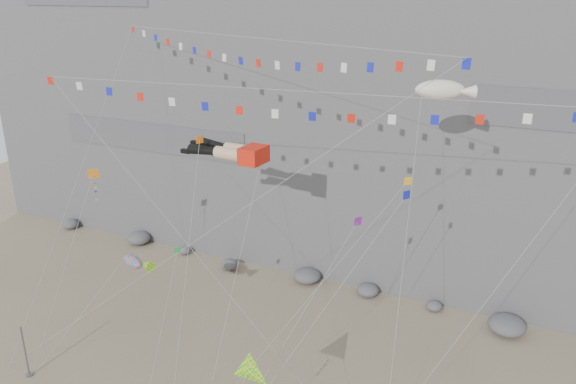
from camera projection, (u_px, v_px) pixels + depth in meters
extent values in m
cube|color=slate|center=(367.00, 3.00, 57.88)|extent=(80.00, 28.00, 50.00)
cylinder|color=slate|center=(25.00, 351.00, 39.82)|extent=(0.12, 0.12, 4.12)
cube|color=red|center=(254.00, 155.00, 39.51)|extent=(1.62, 2.14, 1.20)
cylinder|color=#DEB18A|center=(228.00, 154.00, 39.83)|extent=(2.09, 1.03, 0.89)
sphere|color=black|center=(217.00, 152.00, 40.29)|extent=(0.81, 0.81, 0.81)
cone|color=black|center=(203.00, 151.00, 40.87)|extent=(2.48, 0.91, 0.83)
cube|color=black|center=(186.00, 151.00, 41.70)|extent=(0.81, 0.41, 0.30)
cylinder|color=#DEB18A|center=(238.00, 150.00, 40.81)|extent=(2.09, 1.03, 0.89)
sphere|color=black|center=(226.00, 148.00, 41.28)|extent=(0.81, 0.81, 0.81)
cone|color=black|center=(213.00, 144.00, 41.79)|extent=(2.49, 0.92, 0.89)
cube|color=black|center=(196.00, 143.00, 42.56)|extent=(0.81, 0.41, 0.30)
cylinder|color=gray|center=(225.00, 301.00, 35.53)|extent=(0.03, 0.03, 20.90)
cylinder|color=gray|center=(125.00, 208.00, 39.97)|extent=(0.03, 0.03, 29.74)
cube|color=slate|center=(9.00, 366.00, 41.43)|extent=(0.16, 0.16, 0.10)
cylinder|color=gray|center=(329.00, 275.00, 33.22)|extent=(0.03, 0.03, 22.31)
cylinder|color=gray|center=(65.00, 267.00, 42.44)|extent=(0.03, 0.03, 14.78)
cube|color=slate|center=(35.00, 364.00, 41.70)|extent=(0.16, 0.16, 0.10)
cylinder|color=gray|center=(85.00, 316.00, 41.28)|extent=(0.03, 0.03, 10.45)
cube|color=slate|center=(37.00, 370.00, 40.99)|extent=(0.16, 0.16, 0.10)
cylinder|color=gray|center=(412.00, 272.00, 34.13)|extent=(0.03, 0.03, 23.95)
cylinder|color=gray|center=(186.00, 277.00, 37.75)|extent=(0.03, 0.03, 19.87)
cylinder|color=gray|center=(291.00, 333.00, 34.58)|extent=(0.03, 0.03, 16.15)
cylinder|color=gray|center=(158.00, 345.00, 36.70)|extent=(0.03, 0.03, 13.81)
cylinder|color=gray|center=(293.00, 317.00, 34.29)|extent=(0.03, 0.03, 22.30)
cylinder|color=gray|center=(310.00, 329.00, 32.64)|extent=(0.03, 0.03, 19.16)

